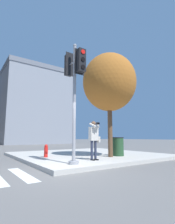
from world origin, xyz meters
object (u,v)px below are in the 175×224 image
Objects in this scene: traffic_signal_pole at (74,81)px; person_photographer at (94,137)px; trash_bin at (118,146)px; fire_hydrant at (46,151)px; street_tree at (109,83)px.

traffic_signal_pole is 2.79× the size of person_photographer.
trash_bin is at bearing 18.31° from traffic_signal_pole.
fire_hydrant is at bearing 89.45° from traffic_signal_pole.
street_tree is 8.67× the size of fire_hydrant.
trash_bin is (0.67, 0.12, -3.44)m from street_tree.
trash_bin is at bearing -25.07° from fire_hydrant.
person_photographer is 0.31× the size of street_tree.
person_photographer is 2.72m from fire_hydrant.
person_photographer is (1.34, 0.50, -2.20)m from traffic_signal_pole.
fire_hydrant is at bearing 154.93° from trash_bin.
trash_bin is (3.48, 1.15, -2.72)m from traffic_signal_pole.
street_tree reaches higher than fire_hydrant.
street_tree reaches higher than trash_bin.
fire_hydrant is at bearing 148.07° from street_tree.
person_photographer reaches higher than fire_hydrant.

